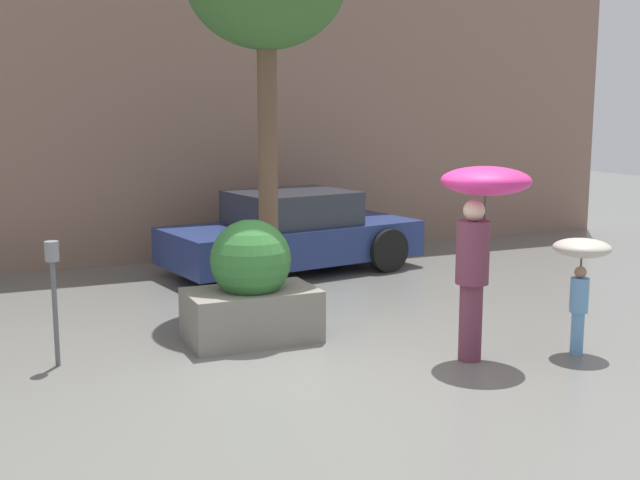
# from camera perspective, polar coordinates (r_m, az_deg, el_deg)

# --- Properties ---
(ground_plane) EXTENTS (40.00, 40.00, 0.00)m
(ground_plane) POSITION_cam_1_polar(r_m,az_deg,el_deg) (7.91, -0.07, -9.64)
(ground_plane) COLOR slate
(building_facade) EXTENTS (18.00, 0.30, 6.00)m
(building_facade) POSITION_cam_1_polar(r_m,az_deg,el_deg) (13.69, -11.19, 11.03)
(building_facade) COLOR #8C6B5B
(building_facade) RESTS_ON ground
(planter_box) EXTENTS (1.44, 0.90, 1.37)m
(planter_box) POSITION_cam_1_polar(r_m,az_deg,el_deg) (8.94, -4.92, -3.39)
(planter_box) COLOR gray
(planter_box) RESTS_ON ground
(person_adult) EXTENTS (0.91, 0.91, 2.00)m
(person_adult) POSITION_cam_1_polar(r_m,az_deg,el_deg) (8.26, 11.38, 1.86)
(person_adult) COLOR brown
(person_adult) RESTS_ON ground
(person_child) EXTENTS (0.60, 0.60, 1.23)m
(person_child) POSITION_cam_1_polar(r_m,az_deg,el_deg) (8.82, 18.08, -1.56)
(person_child) COLOR #669ED1
(person_child) RESTS_ON ground
(parked_car_near) EXTENTS (4.23, 2.46, 1.27)m
(parked_car_near) POSITION_cam_1_polar(r_m,az_deg,el_deg) (12.69, -2.03, 0.43)
(parked_car_near) COLOR navy
(parked_car_near) RESTS_ON ground
(parking_meter) EXTENTS (0.14, 0.14, 1.28)m
(parking_meter) POSITION_cam_1_polar(r_m,az_deg,el_deg) (8.39, -18.44, -2.51)
(parking_meter) COLOR #595B60
(parking_meter) RESTS_ON ground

